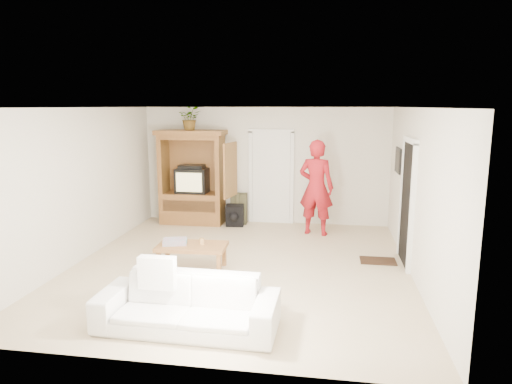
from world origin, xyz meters
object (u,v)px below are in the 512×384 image
armoire (193,183)px  coffee_table (192,248)px  sofa (187,304)px  man (316,187)px

armoire → coffee_table: (0.84, -2.92, -0.55)m
sofa → coffee_table: 2.04m
coffee_table → armoire: bearing=103.3°
coffee_table → man: bearing=48.9°
man → coffee_table: bearing=64.5°
armoire → man: 2.80m
armoire → coffee_table: size_ratio=1.84×
armoire → sofa: size_ratio=0.98×
sofa → armoire: bearing=106.8°
man → sofa: 4.64m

